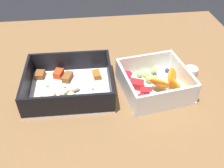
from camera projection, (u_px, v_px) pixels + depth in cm
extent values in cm
cube|color=brown|center=(117.00, 92.00, 60.96)|extent=(80.00, 80.00, 2.00)
cube|color=white|center=(70.00, 90.00, 59.64)|extent=(20.01, 16.97, 0.60)
cube|color=black|center=(26.00, 83.00, 57.08)|extent=(0.96, 16.55, 5.12)
cube|color=black|center=(110.00, 78.00, 58.54)|extent=(0.96, 16.55, 5.12)
cube|color=black|center=(70.00, 61.00, 63.90)|extent=(18.46, 1.01, 5.12)
cube|color=black|center=(68.00, 105.00, 51.72)|extent=(18.46, 1.01, 5.12)
ellipsoid|color=beige|center=(71.00, 95.00, 56.54)|extent=(2.19, 2.76, 1.23)
ellipsoid|color=beige|center=(52.00, 94.00, 56.99)|extent=(2.18, 2.55, 1.07)
ellipsoid|color=beige|center=(73.00, 88.00, 58.16)|extent=(2.93, 2.10, 1.43)
ellipsoid|color=beige|center=(39.00, 98.00, 56.10)|extent=(2.40, 2.68, 1.11)
ellipsoid|color=beige|center=(63.00, 92.00, 57.59)|extent=(2.64, 2.37, 1.09)
ellipsoid|color=beige|center=(98.00, 95.00, 56.74)|extent=(2.70, 2.40, 1.12)
cube|color=brown|center=(67.00, 77.00, 61.80)|extent=(2.83, 3.74, 1.42)
cube|color=red|center=(59.00, 74.00, 62.79)|extent=(2.77, 3.26, 1.58)
cube|color=brown|center=(40.00, 75.00, 62.58)|extent=(2.55, 2.99, 1.40)
cube|color=#AD5B1E|center=(97.00, 75.00, 62.62)|extent=(2.00, 3.07, 1.33)
cube|color=#387A33|center=(93.00, 88.00, 59.69)|extent=(0.60, 0.40, 0.20)
cube|color=#387A33|center=(65.00, 87.00, 59.78)|extent=(0.60, 0.40, 0.20)
cube|color=#387A33|center=(100.00, 105.00, 55.27)|extent=(0.60, 0.40, 0.20)
cube|color=#387A33|center=(48.00, 87.00, 60.02)|extent=(0.60, 0.40, 0.20)
cube|color=#387A33|center=(76.00, 92.00, 58.60)|extent=(0.60, 0.40, 0.20)
cube|color=white|center=(154.00, 89.00, 59.99)|extent=(16.68, 16.50, 0.60)
cube|color=white|center=(126.00, 85.00, 56.75)|extent=(2.80, 14.35, 4.92)
cube|color=white|center=(182.00, 75.00, 59.68)|extent=(2.80, 14.35, 4.92)
cube|color=white|center=(144.00, 63.00, 63.33)|extent=(13.37, 2.65, 4.92)
cube|color=white|center=(168.00, 100.00, 53.11)|extent=(13.37, 2.65, 4.92)
ellipsoid|color=orange|center=(177.00, 88.00, 55.63)|extent=(4.39, 5.75, 5.25)
ellipsoid|color=orange|center=(160.00, 84.00, 57.19)|extent=(6.28, 6.04, 4.73)
ellipsoid|color=orange|center=(172.00, 77.00, 58.90)|extent=(4.88, 5.32, 4.71)
cube|color=red|center=(146.00, 92.00, 57.53)|extent=(2.92, 2.40, 1.56)
cube|color=red|center=(137.00, 84.00, 59.36)|extent=(3.64, 3.22, 1.81)
cube|color=red|center=(142.00, 100.00, 55.33)|extent=(2.84, 3.27, 1.65)
cube|color=#F4EACC|center=(156.00, 98.00, 55.84)|extent=(3.26, 2.83, 1.65)
sphere|color=#9ECC60|center=(149.00, 79.00, 60.85)|extent=(1.88, 1.88, 1.88)
sphere|color=#9ECC60|center=(146.00, 75.00, 62.40)|extent=(1.60, 1.60, 1.60)
sphere|color=#9ECC60|center=(155.00, 78.00, 61.28)|extent=(1.59, 1.59, 1.59)
sphere|color=#9ECC60|center=(154.00, 71.00, 63.51)|extent=(1.74, 1.74, 1.74)
sphere|color=#9ECC60|center=(139.00, 74.00, 62.62)|extent=(1.47, 1.47, 1.47)
cone|color=red|center=(127.00, 77.00, 61.41)|extent=(2.49, 2.49, 1.99)
sphere|color=navy|center=(155.00, 75.00, 62.69)|extent=(1.08, 1.08, 1.08)
sphere|color=navy|center=(167.00, 70.00, 64.17)|extent=(1.17, 1.17, 1.17)
sphere|color=navy|center=(171.00, 76.00, 62.43)|extent=(1.02, 1.02, 1.02)
cylinder|color=white|center=(191.00, 71.00, 64.27)|extent=(3.22, 3.22, 1.88)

